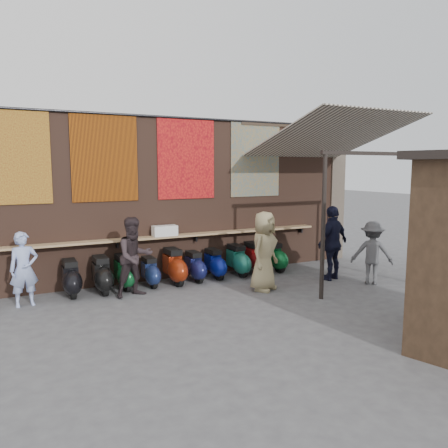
% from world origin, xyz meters
% --- Properties ---
extents(ground, '(70.00, 70.00, 0.00)m').
position_xyz_m(ground, '(0.00, 0.00, 0.00)').
color(ground, '#474749').
rests_on(ground, ground).
extents(brick_wall, '(10.00, 0.40, 4.00)m').
position_xyz_m(brick_wall, '(0.00, 2.70, 2.00)').
color(brick_wall, brown).
rests_on(brick_wall, ground).
extents(pier_right, '(0.50, 0.50, 4.00)m').
position_xyz_m(pier_right, '(5.20, 2.70, 2.00)').
color(pier_right, '#4C4238').
rests_on(pier_right, ground).
extents(eating_counter, '(8.00, 0.32, 0.05)m').
position_xyz_m(eating_counter, '(0.00, 2.33, 1.10)').
color(eating_counter, '#9E7A51').
rests_on(eating_counter, brick_wall).
extents(shelf_box, '(0.59, 0.27, 0.25)m').
position_xyz_m(shelf_box, '(-0.36, 2.30, 1.25)').
color(shelf_box, white).
rests_on(shelf_box, eating_counter).
extents(tapestry_redgold, '(1.50, 0.02, 2.00)m').
position_xyz_m(tapestry_redgold, '(-3.60, 2.48, 3.00)').
color(tapestry_redgold, maroon).
rests_on(tapestry_redgold, brick_wall).
extents(tapestry_sun, '(1.50, 0.02, 2.00)m').
position_xyz_m(tapestry_sun, '(-1.70, 2.48, 3.00)').
color(tapestry_sun, '#BE520B').
rests_on(tapestry_sun, brick_wall).
extents(tapestry_orange, '(1.50, 0.02, 2.00)m').
position_xyz_m(tapestry_orange, '(0.30, 2.48, 3.00)').
color(tapestry_orange, red).
rests_on(tapestry_orange, brick_wall).
extents(tapestry_multi, '(1.50, 0.02, 2.00)m').
position_xyz_m(tapestry_multi, '(2.30, 2.48, 3.00)').
color(tapestry_multi, '#235E82').
rests_on(tapestry_multi, brick_wall).
extents(hang_rail, '(9.50, 0.06, 0.06)m').
position_xyz_m(hang_rail, '(0.00, 2.47, 3.98)').
color(hang_rail, black).
rests_on(hang_rail, brick_wall).
extents(scooter_stool_0, '(0.37, 0.82, 0.78)m').
position_xyz_m(scooter_stool_0, '(-2.61, 2.03, 0.39)').
color(scooter_stool_0, black).
rests_on(scooter_stool_0, ground).
extents(scooter_stool_1, '(0.38, 0.85, 0.81)m').
position_xyz_m(scooter_stool_1, '(-1.97, 1.96, 0.41)').
color(scooter_stool_1, black).
rests_on(scooter_stool_1, ground).
extents(scooter_stool_2, '(0.37, 0.83, 0.79)m').
position_xyz_m(scooter_stool_2, '(-1.45, 2.04, 0.39)').
color(scooter_stool_2, '#105126').
rests_on(scooter_stool_2, ground).
extents(scooter_stool_3, '(0.33, 0.72, 0.69)m').
position_xyz_m(scooter_stool_3, '(-0.85, 1.99, 0.34)').
color(scooter_stool_3, navy).
rests_on(scooter_stool_3, ground).
extents(scooter_stool_4, '(0.40, 0.89, 0.84)m').
position_xyz_m(scooter_stool_4, '(-0.26, 1.95, 0.42)').
color(scooter_stool_4, maroon).
rests_on(scooter_stool_4, ground).
extents(scooter_stool_5, '(0.34, 0.76, 0.72)m').
position_xyz_m(scooter_stool_5, '(0.28, 1.96, 0.36)').
color(scooter_stool_5, '#121647').
rests_on(scooter_stool_5, ground).
extents(scooter_stool_6, '(0.35, 0.77, 0.73)m').
position_xyz_m(scooter_stool_6, '(0.84, 2.00, 0.37)').
color(scooter_stool_6, navy).
rests_on(scooter_stool_6, ground).
extents(scooter_stool_7, '(0.38, 0.83, 0.79)m').
position_xyz_m(scooter_stool_7, '(1.49, 1.99, 0.40)').
color(scooter_stool_7, '#1B6C5A').
rests_on(scooter_stool_7, ground).
extents(scooter_stool_8, '(0.39, 0.86, 0.82)m').
position_xyz_m(scooter_stool_8, '(2.01, 1.97, 0.41)').
color(scooter_stool_8, maroon).
rests_on(scooter_stool_8, ground).
extents(scooter_stool_9, '(0.36, 0.80, 0.76)m').
position_xyz_m(scooter_stool_9, '(2.62, 1.98, 0.38)').
color(scooter_stool_9, '#0D5D2A').
rests_on(scooter_stool_9, ground).
extents(diner_left, '(0.59, 0.43, 1.51)m').
position_xyz_m(diner_left, '(-3.53, 1.74, 0.76)').
color(diner_left, '#99ABDF').
rests_on(diner_left, ground).
extents(diner_right, '(0.96, 0.81, 1.73)m').
position_xyz_m(diner_right, '(-1.37, 1.40, 0.86)').
color(diner_right, '#2C2225').
rests_on(diner_right, ground).
extents(shopper_navy, '(1.16, 0.70, 1.84)m').
position_xyz_m(shopper_navy, '(3.39, 0.57, 0.92)').
color(shopper_navy, black).
rests_on(shopper_navy, ground).
extents(shopper_grey, '(1.09, 1.08, 1.51)m').
position_xyz_m(shopper_grey, '(3.96, -0.19, 0.76)').
color(shopper_grey, '#4D4E51').
rests_on(shopper_grey, ground).
extents(shopper_tan, '(1.05, 0.94, 1.80)m').
position_xyz_m(shopper_tan, '(1.37, 0.53, 0.90)').
color(shopper_tan, '#978960').
rests_on(shopper_tan, ground).
extents(stall_sign, '(1.16, 0.40, 0.50)m').
position_xyz_m(stall_sign, '(2.57, -2.95, 2.09)').
color(stall_sign, gold).
rests_on(stall_sign, market_stall).
extents(stall_shelf, '(2.14, 0.77, 0.06)m').
position_xyz_m(stall_shelf, '(2.57, -2.95, 1.05)').
color(stall_shelf, '#473321').
rests_on(stall_shelf, market_stall).
extents(awning_canvas, '(3.20, 3.28, 0.97)m').
position_xyz_m(awning_canvas, '(3.50, 0.90, 3.55)').
color(awning_canvas, beige).
rests_on(awning_canvas, brick_wall).
extents(awning_ledger, '(3.30, 0.08, 0.12)m').
position_xyz_m(awning_ledger, '(3.50, 2.49, 3.95)').
color(awning_ledger, '#33261C').
rests_on(awning_ledger, brick_wall).
extents(awning_header, '(3.00, 0.08, 0.08)m').
position_xyz_m(awning_header, '(3.50, -0.60, 3.08)').
color(awning_header, black).
rests_on(awning_header, awning_post_left).
extents(awning_post_left, '(0.09, 0.09, 3.10)m').
position_xyz_m(awning_post_left, '(2.10, -0.60, 1.55)').
color(awning_post_left, black).
rests_on(awning_post_left, ground).
extents(awning_post_right, '(0.09, 0.09, 3.10)m').
position_xyz_m(awning_post_right, '(4.90, -0.60, 1.55)').
color(awning_post_right, black).
rests_on(awning_post_right, ground).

